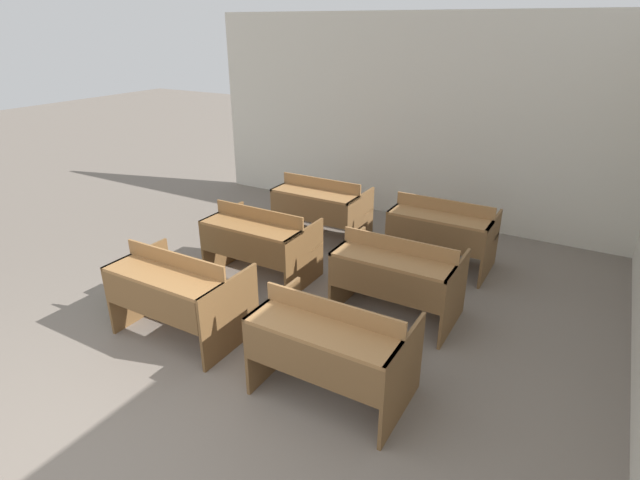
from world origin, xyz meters
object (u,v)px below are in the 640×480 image
bench_front_left (178,291)px  bench_front_right (332,345)px  bench_second_right (397,275)px  schoolbag (135,282)px  bench_third_left (321,206)px  bench_second_left (260,241)px  bench_third_right (442,231)px

bench_front_left → bench_front_right: 1.58m
bench_front_left → bench_second_right: (1.57, 1.27, 0.00)m
schoolbag → bench_third_left: bearing=68.9°
bench_second_right → schoolbag: size_ratio=3.19×
bench_second_left → bench_third_left: (0.02, 1.31, 0.00)m
bench_third_left → bench_front_right: bearing=-58.5°
bench_second_left → bench_third_left: size_ratio=1.00×
bench_front_left → schoolbag: (-0.91, 0.25, -0.27)m
schoolbag → bench_front_right: bearing=-6.6°
bench_second_right → bench_third_right: bearing=88.6°
bench_front_left → schoolbag: bench_front_left is taller
bench_second_right → bench_front_left: bearing=-141.1°
bench_front_left → bench_second_right: same height
bench_second_left → bench_third_left: 1.31m
bench_second_left → bench_second_right: size_ratio=1.00×
bench_third_left → schoolbag: bench_third_left is taller
bench_second_left → bench_second_right: same height
bench_front_right → schoolbag: bearing=173.4°
bench_second_right → schoolbag: bench_second_right is taller
bench_front_right → bench_second_right: (-0.01, 1.30, 0.00)m
bench_second_right → bench_third_right: (0.03, 1.28, 0.00)m
bench_third_right → bench_front_right: bearing=-90.5°
bench_front_left → bench_third_left: size_ratio=1.00×
bench_third_left → schoolbag: (-0.89, -2.32, -0.27)m
bench_front_right → bench_third_right: bearing=89.5°
bench_second_left → bench_second_right: (1.61, 0.00, 0.00)m
bench_second_left → schoolbag: size_ratio=3.19×
bench_third_right → schoolbag: (-2.51, -2.29, -0.27)m
bench_second_right → bench_third_right: size_ratio=1.00×
bench_front_right → schoolbag: bench_front_right is taller
bench_front_left → bench_third_left: 2.57m
bench_front_left → bench_third_left: bearing=90.3°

